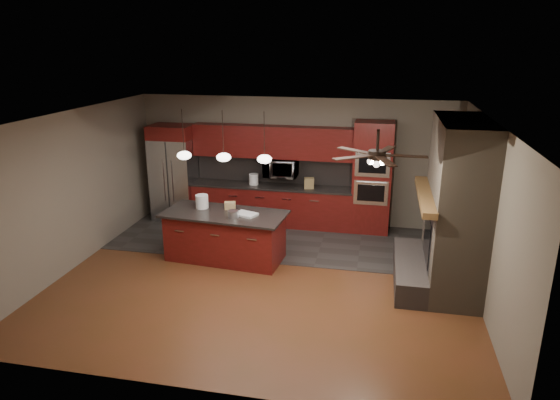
% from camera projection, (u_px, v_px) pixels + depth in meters
% --- Properties ---
extents(ground, '(7.00, 7.00, 0.00)m').
position_uv_depth(ground, '(265.00, 278.00, 8.68)').
color(ground, brown).
rests_on(ground, ground).
extents(ceiling, '(7.00, 6.00, 0.02)m').
position_uv_depth(ceiling, '(263.00, 117.00, 7.83)').
color(ceiling, white).
rests_on(ceiling, back_wall).
extents(back_wall, '(7.00, 0.02, 2.80)m').
position_uv_depth(back_wall, '(295.00, 161.00, 11.06)').
color(back_wall, '#6E6758').
rests_on(back_wall, ground).
extents(right_wall, '(0.02, 6.00, 2.80)m').
position_uv_depth(right_wall, '(487.00, 216.00, 7.59)').
color(right_wall, '#6E6758').
rests_on(right_wall, ground).
extents(left_wall, '(0.02, 6.00, 2.80)m').
position_uv_depth(left_wall, '(74.00, 190.00, 8.93)').
color(left_wall, '#6E6758').
rests_on(left_wall, ground).
extents(slate_tile_patch, '(7.00, 2.40, 0.01)m').
position_uv_depth(slate_tile_patch, '(285.00, 240.00, 10.36)').
color(slate_tile_patch, '#32302D').
rests_on(slate_tile_patch, ground).
extents(fireplace_column, '(1.30, 2.10, 2.80)m').
position_uv_depth(fireplace_column, '(452.00, 212.00, 8.08)').
color(fireplace_column, brown).
rests_on(fireplace_column, ground).
extents(back_cabinetry, '(3.59, 0.64, 2.20)m').
position_uv_depth(back_cabinetry, '(272.00, 185.00, 11.06)').
color(back_cabinetry, maroon).
rests_on(back_cabinetry, ground).
extents(oven_tower, '(0.80, 0.63, 2.38)m').
position_uv_depth(oven_tower, '(372.00, 178.00, 10.51)').
color(oven_tower, maroon).
rests_on(oven_tower, ground).
extents(microwave, '(0.73, 0.41, 0.50)m').
position_uv_depth(microwave, '(281.00, 168.00, 10.91)').
color(microwave, silver).
rests_on(microwave, back_cabinetry).
extents(refrigerator, '(0.94, 0.75, 2.18)m').
position_uv_depth(refrigerator, '(174.00, 173.00, 11.32)').
color(refrigerator, silver).
rests_on(refrigerator, ground).
extents(kitchen_island, '(2.35, 1.24, 0.92)m').
position_uv_depth(kitchen_island, '(225.00, 236.00, 9.33)').
color(kitchen_island, maroon).
rests_on(kitchen_island, ground).
extents(white_bucket, '(0.27, 0.27, 0.26)m').
position_uv_depth(white_bucket, '(202.00, 202.00, 9.42)').
color(white_bucket, white).
rests_on(white_bucket, kitchen_island).
extents(paint_can, '(0.25, 0.25, 0.13)m').
position_uv_depth(paint_can, '(233.00, 214.00, 8.92)').
color(paint_can, silver).
rests_on(paint_can, kitchen_island).
extents(paint_tray, '(0.47, 0.40, 0.04)m').
position_uv_depth(paint_tray, '(246.00, 214.00, 9.06)').
color(paint_tray, silver).
rests_on(paint_tray, kitchen_island).
extents(cardboard_box, '(0.24, 0.20, 0.13)m').
position_uv_depth(cardboard_box, '(230.00, 205.00, 9.40)').
color(cardboard_box, tan).
rests_on(cardboard_box, kitchen_island).
extents(counter_bucket, '(0.22, 0.22, 0.24)m').
position_uv_depth(counter_bucket, '(254.00, 179.00, 11.06)').
color(counter_bucket, white).
rests_on(counter_bucket, back_cabinetry).
extents(counter_box, '(0.23, 0.20, 0.23)m').
position_uv_depth(counter_box, '(309.00, 183.00, 10.78)').
color(counter_box, '#977D4D').
rests_on(counter_box, back_cabinetry).
extents(pendant_left, '(0.26, 0.26, 0.92)m').
position_uv_depth(pendant_left, '(184.00, 155.00, 9.06)').
color(pendant_left, black).
rests_on(pendant_left, ceiling).
extents(pendant_center, '(0.26, 0.26, 0.92)m').
position_uv_depth(pendant_center, '(224.00, 157.00, 8.91)').
color(pendant_center, black).
rests_on(pendant_center, ceiling).
extents(pendant_right, '(0.26, 0.26, 0.92)m').
position_uv_depth(pendant_right, '(264.00, 159.00, 8.77)').
color(pendant_right, black).
rests_on(pendant_right, ceiling).
extents(ceiling_fan, '(1.27, 1.33, 0.41)m').
position_uv_depth(ceiling_fan, '(377.00, 154.00, 6.85)').
color(ceiling_fan, black).
rests_on(ceiling_fan, ceiling).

